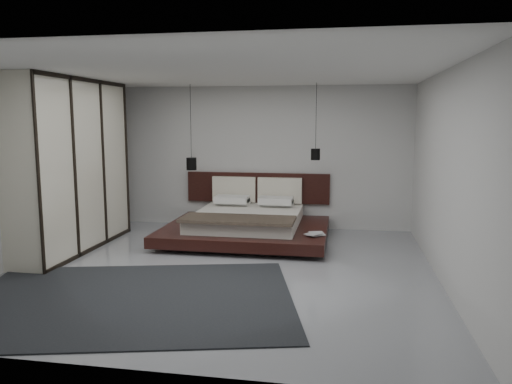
% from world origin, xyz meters
% --- Properties ---
extents(floor, '(6.00, 6.00, 0.00)m').
position_xyz_m(floor, '(0.00, 0.00, 0.00)').
color(floor, gray).
rests_on(floor, ground).
extents(ceiling, '(6.00, 6.00, 0.00)m').
position_xyz_m(ceiling, '(0.00, 0.00, 2.80)').
color(ceiling, white).
rests_on(ceiling, wall_back).
extents(wall_back, '(6.00, 0.00, 6.00)m').
position_xyz_m(wall_back, '(0.00, 3.00, 1.40)').
color(wall_back, '#BCBCBA').
rests_on(wall_back, floor).
extents(wall_front, '(6.00, 0.00, 6.00)m').
position_xyz_m(wall_front, '(0.00, -3.00, 1.40)').
color(wall_front, '#BCBCBA').
rests_on(wall_front, floor).
extents(wall_left, '(0.00, 6.00, 6.00)m').
position_xyz_m(wall_left, '(-3.00, 0.00, 1.40)').
color(wall_left, '#BCBCBA').
rests_on(wall_left, floor).
extents(wall_right, '(0.00, 6.00, 6.00)m').
position_xyz_m(wall_right, '(3.00, 0.00, 1.40)').
color(wall_right, '#BCBCBA').
rests_on(wall_right, floor).
extents(lattice_screen, '(0.05, 0.90, 2.60)m').
position_xyz_m(lattice_screen, '(-2.95, 2.45, 1.30)').
color(lattice_screen, black).
rests_on(lattice_screen, floor).
extents(bed, '(2.87, 2.43, 1.09)m').
position_xyz_m(bed, '(-0.00, 1.90, 0.29)').
color(bed, black).
rests_on(bed, floor).
extents(book_lower, '(0.30, 0.36, 0.03)m').
position_xyz_m(book_lower, '(1.18, 1.24, 0.28)').
color(book_lower, '#99724C').
rests_on(book_lower, bed).
extents(book_upper, '(0.31, 0.33, 0.02)m').
position_xyz_m(book_upper, '(1.16, 1.21, 0.31)').
color(book_upper, '#99724C').
rests_on(book_upper, book_lower).
extents(pendant_left, '(0.19, 0.19, 1.61)m').
position_xyz_m(pendant_left, '(-1.18, 2.37, 1.31)').
color(pendant_left, black).
rests_on(pendant_left, ceiling).
extents(pendant_right, '(0.17, 0.17, 1.39)m').
position_xyz_m(pendant_right, '(1.18, 2.37, 1.52)').
color(pendant_right, black).
rests_on(pendant_right, ceiling).
extents(wardrobe, '(0.67, 2.85, 2.80)m').
position_xyz_m(wardrobe, '(-2.70, 0.68, 1.40)').
color(wardrobe, beige).
rests_on(wardrobe, floor).
extents(rug, '(4.41, 3.59, 0.02)m').
position_xyz_m(rug, '(-0.78, -1.42, 0.01)').
color(rug, black).
rests_on(rug, floor).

